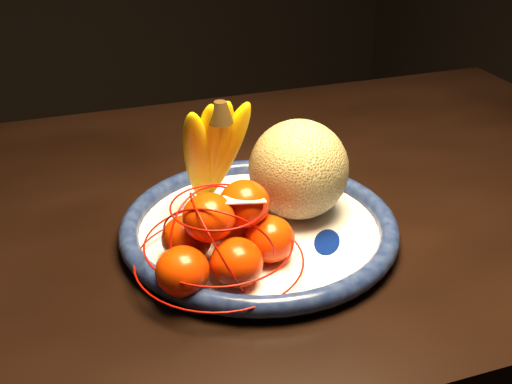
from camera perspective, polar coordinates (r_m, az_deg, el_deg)
name	(u,v)px	position (r m, az deg, el deg)	size (l,w,h in m)	color
dining_table	(252,238)	(1.10, -0.37, -4.08)	(1.66, 1.13, 0.77)	black
fruit_bowl	(259,228)	(0.94, 0.27, -3.18)	(0.41, 0.41, 0.03)	white
cantaloupe	(299,169)	(0.94, 3.81, 2.02)	(0.15, 0.15, 0.15)	olive
banana_bunch	(211,149)	(0.94, -4.03, 3.83)	(0.14, 0.12, 0.20)	#EAB300
mandarin_bag	(223,238)	(0.84, -2.96, -4.08)	(0.23, 0.23, 0.14)	#FF3700
price_tag	(237,200)	(0.81, -1.72, -0.70)	(0.07, 0.03, 0.00)	white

